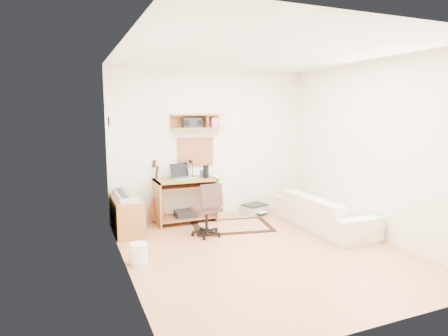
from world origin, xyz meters
name	(u,v)px	position (x,y,z in m)	size (l,w,h in m)	color
floor	(264,251)	(0.00, 0.00, -0.01)	(3.60, 4.00, 0.01)	tan
ceiling	(267,52)	(0.00, 0.00, 2.60)	(3.60, 4.00, 0.01)	white
back_wall	(211,144)	(0.00, 2.00, 1.30)	(3.60, 0.01, 2.60)	white
left_wall	(124,162)	(-1.80, 0.00, 1.30)	(0.01, 4.00, 2.60)	white
right_wall	(373,150)	(1.80, 0.00, 1.30)	(0.01, 4.00, 2.60)	white
wall_shelf	(197,121)	(-0.30, 1.88, 1.70)	(0.90, 0.25, 0.26)	#A26D39
cork_board	(196,152)	(-0.30, 1.98, 1.17)	(0.64, 0.03, 0.49)	#AC8156
wall_photo	(109,122)	(-1.79, 1.50, 1.72)	(0.02, 0.20, 0.15)	#4C8CBF
desk	(185,201)	(-0.58, 1.73, 0.38)	(1.00, 0.55, 0.75)	#A26D39
laptop	(183,171)	(-0.62, 1.71, 0.88)	(0.34, 0.34, 0.26)	silver
speaker	(206,172)	(-0.22, 1.68, 0.86)	(0.10, 0.10, 0.22)	black
desk_lamp	(192,168)	(-0.40, 1.87, 0.90)	(0.10, 0.10, 0.30)	black
pencil_cup	(202,173)	(-0.24, 1.83, 0.80)	(0.08, 0.08, 0.11)	#2E4D8C
boombox	(192,123)	(-0.40, 1.87, 1.68)	(0.32, 0.15, 0.16)	black
rug	(232,226)	(0.05, 1.18, 0.01)	(1.25, 0.84, 0.02)	beige
task_chair	(206,209)	(-0.49, 0.91, 0.42)	(0.42, 0.42, 0.83)	#3A2822
cabinet	(127,215)	(-1.58, 1.55, 0.28)	(0.40, 0.90, 0.55)	#A26D39
music_keyboard	(126,195)	(-1.58, 1.55, 0.59)	(0.28, 0.89, 0.08)	#B2B5BA
guitar	(156,192)	(-1.04, 1.86, 0.53)	(0.29, 0.18, 1.07)	#B46537
waste_basket	(139,254)	(-1.64, 0.21, 0.13)	(0.22, 0.22, 0.26)	white
printer	(255,209)	(0.78, 1.79, 0.09)	(0.43, 0.33, 0.16)	#A5A8AA
sofa	(324,206)	(1.38, 0.54, 0.36)	(1.85, 0.54, 0.72)	beige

